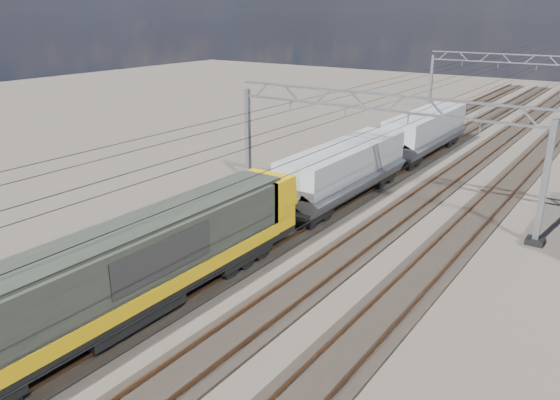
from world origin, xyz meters
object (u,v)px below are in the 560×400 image
Objects in this scene: locomotive at (121,272)px; catenary_gantry_far at (515,84)px; hopper_wagon_lead at (344,168)px; hopper_wagon_mid at (426,130)px; catenary_gantry_mid at (374,147)px.

catenary_gantry_far is at bearing 87.86° from locomotive.
catenary_gantry_far reaches higher than locomotive.
hopper_wagon_lead is at bearing 90.00° from locomotive.
hopper_wagon_lead is at bearing -90.00° from hopper_wagon_mid.
catenary_gantry_mid is at bearing -5.53° from hopper_wagon_lead.
catenary_gantry_mid is 1.53× the size of hopper_wagon_mid.
catenary_gantry_far is 53.56m from locomotive.
catenary_gantry_far is 1.53× the size of hopper_wagon_mid.
catenary_gantry_mid is 14.63m from hopper_wagon_mid.
hopper_wagon_lead and hopper_wagon_mid have the same top height.
catenary_gantry_mid is at bearing -82.09° from hopper_wagon_mid.
locomotive is at bearing -90.00° from hopper_wagon_lead.
hopper_wagon_mid is at bearing -95.29° from catenary_gantry_far.
catenary_gantry_mid is 36.00m from catenary_gantry_far.
locomotive is at bearing -92.14° from catenary_gantry_far.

